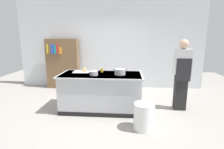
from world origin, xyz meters
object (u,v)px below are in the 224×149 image
object	(u,v)px
trash_bin	(144,117)
person_chef	(182,73)
juice_cup	(102,70)
bookshelf	(63,64)
stock_pot	(120,72)
mixing_bowl	(94,73)
onion	(85,70)

from	to	relation	value
trash_bin	person_chef	distance (m)	1.58
juice_cup	bookshelf	distance (m)	2.23
juice_cup	trash_bin	bearing A→B (deg)	-49.25
stock_pot	trash_bin	xyz separation A→B (m)	(0.51, -0.88, -0.70)
bookshelf	person_chef	bearing A→B (deg)	-24.83
stock_pot	mixing_bowl	world-z (taller)	stock_pot
stock_pot	mixing_bowl	size ratio (longest dim) A/B	1.69
onion	person_chef	xyz separation A→B (m)	(2.38, -0.02, -0.05)
onion	juice_cup	distance (m)	0.43
onion	stock_pot	xyz separation A→B (m)	(0.90, -0.21, 0.00)
bookshelf	trash_bin	bearing A→B (deg)	-46.57
mixing_bowl	person_chef	bearing A→B (deg)	8.54
person_chef	bookshelf	distance (m)	3.89
onion	mixing_bowl	size ratio (longest dim) A/B	0.48
trash_bin	bookshelf	xyz separation A→B (m)	(-2.56, 2.70, 0.59)
onion	bookshelf	bearing A→B (deg)	125.51
mixing_bowl	trash_bin	bearing A→B (deg)	-34.25
onion	trash_bin	size ratio (longest dim) A/B	0.17
stock_pot	bookshelf	xyz separation A→B (m)	(-2.05, 1.83, -0.11)
stock_pot	trash_bin	world-z (taller)	stock_pot
person_chef	bookshelf	bearing A→B (deg)	75.19
mixing_bowl	bookshelf	xyz separation A→B (m)	(-1.45, 1.95, -0.10)
onion	person_chef	size ratio (longest dim) A/B	0.05
onion	person_chef	bearing A→B (deg)	-0.51
stock_pot	mixing_bowl	bearing A→B (deg)	-168.66
stock_pot	person_chef	world-z (taller)	person_chef
mixing_bowl	juice_cup	bearing A→B (deg)	70.37
juice_cup	bookshelf	bearing A→B (deg)	135.23
trash_bin	person_chef	world-z (taller)	person_chef
onion	trash_bin	bearing A→B (deg)	-37.74
trash_bin	person_chef	xyz separation A→B (m)	(0.97, 1.07, 0.65)
onion	trash_bin	xyz separation A→B (m)	(1.41, -1.09, -0.70)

